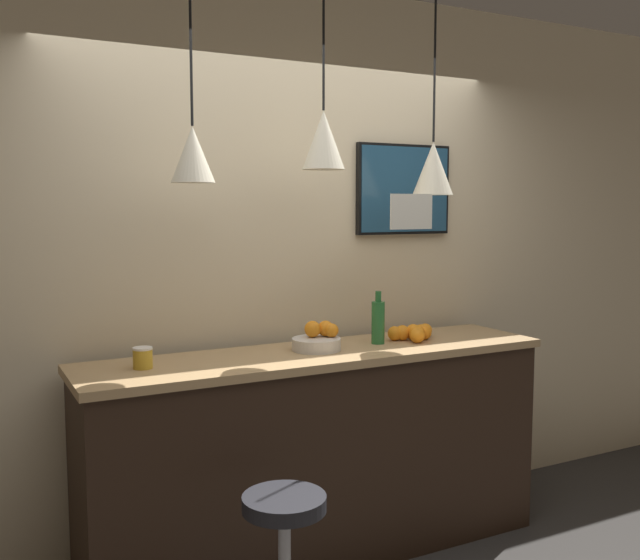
# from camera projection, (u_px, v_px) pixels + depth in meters

# --- Properties ---
(back_wall) EXTENTS (8.00, 0.06, 2.90)m
(back_wall) POSITION_uv_depth(u_px,v_px,m) (286.00, 263.00, 3.80)
(back_wall) COLOR beige
(back_wall) RESTS_ON ground_plane
(service_counter) EXTENTS (2.37, 0.56, 1.04)m
(service_counter) POSITION_uv_depth(u_px,v_px,m) (320.00, 453.00, 3.55)
(service_counter) COLOR black
(service_counter) RESTS_ON ground_plane
(bar_stool) EXTENTS (0.36, 0.36, 0.63)m
(bar_stool) POSITION_uv_depth(u_px,v_px,m) (284.00, 546.00, 2.80)
(bar_stool) COLOR #B7B7BC
(bar_stool) RESTS_ON ground_plane
(fruit_bowl) EXTENTS (0.24, 0.24, 0.14)m
(fruit_bowl) POSITION_uv_depth(u_px,v_px,m) (318.00, 340.00, 3.52)
(fruit_bowl) COLOR beige
(fruit_bowl) RESTS_ON service_counter
(orange_pile) EXTENTS (0.28, 0.20, 0.09)m
(orange_pile) POSITION_uv_depth(u_px,v_px,m) (415.00, 333.00, 3.78)
(orange_pile) COLOR orange
(orange_pile) RESTS_ON service_counter
(juice_bottle) EXTENTS (0.07, 0.07, 0.27)m
(juice_bottle) POSITION_uv_depth(u_px,v_px,m) (378.00, 321.00, 3.67)
(juice_bottle) COLOR #286B33
(juice_bottle) RESTS_ON service_counter
(spread_jar) EXTENTS (0.09, 0.09, 0.09)m
(spread_jar) POSITION_uv_depth(u_px,v_px,m) (143.00, 358.00, 3.11)
(spread_jar) COLOR gold
(spread_jar) RESTS_ON service_counter
(pendant_lamp_left) EXTENTS (0.19, 0.19, 0.95)m
(pendant_lamp_left) POSITION_uv_depth(u_px,v_px,m) (193.00, 153.00, 3.07)
(pendant_lamp_left) COLOR black
(pendant_lamp_middle) EXTENTS (0.20, 0.20, 0.88)m
(pendant_lamp_middle) POSITION_uv_depth(u_px,v_px,m) (324.00, 139.00, 3.36)
(pendant_lamp_middle) COLOR black
(pendant_lamp_right) EXTENTS (0.21, 0.21, 0.99)m
(pendant_lamp_right) POSITION_uv_depth(u_px,v_px,m) (433.00, 168.00, 3.67)
(pendant_lamp_right) COLOR black
(mounted_tv) EXTENTS (0.61, 0.04, 0.51)m
(mounted_tv) POSITION_uv_depth(u_px,v_px,m) (404.00, 189.00, 4.04)
(mounted_tv) COLOR black
(hanging_menu_board) EXTENTS (0.24, 0.01, 0.17)m
(hanging_menu_board) POSITION_uv_depth(u_px,v_px,m) (411.00, 212.00, 3.43)
(hanging_menu_board) COLOR silver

